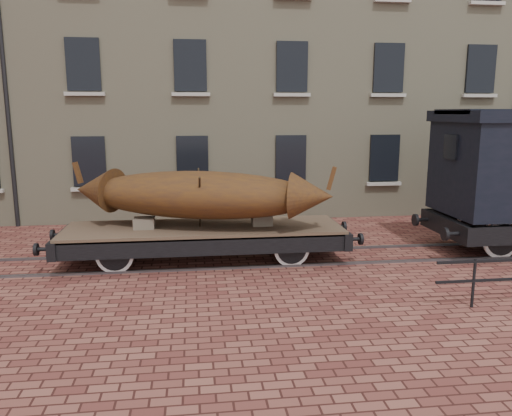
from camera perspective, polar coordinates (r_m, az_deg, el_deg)
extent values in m
plane|color=#5D2A25|center=(13.44, 3.77, -5.77)|extent=(90.00, 90.00, 0.00)
cube|color=tan|center=(23.50, 6.69, 18.51)|extent=(40.00, 10.00, 14.00)
cube|color=black|center=(18.02, -18.51, 5.08)|extent=(1.10, 0.12, 1.70)
cube|color=#B1ACA2|center=(18.07, -18.37, 2.06)|extent=(1.30, 0.18, 0.12)
cube|color=black|center=(17.67, -7.27, 5.45)|extent=(1.10, 0.12, 1.70)
cube|color=#B1ACA2|center=(17.72, -7.20, 2.37)|extent=(1.30, 0.18, 0.12)
cube|color=black|center=(18.01, 3.99, 5.61)|extent=(1.10, 0.12, 1.70)
cube|color=#B1ACA2|center=(18.06, 3.98, 2.59)|extent=(1.30, 0.18, 0.12)
cube|color=black|center=(19.00, 14.45, 5.57)|extent=(1.10, 0.12, 1.70)
cube|color=#B1ACA2|center=(19.05, 14.38, 2.71)|extent=(1.30, 0.18, 0.12)
cube|color=black|center=(20.55, 23.60, 5.38)|extent=(1.10, 0.12, 1.70)
cube|color=#B1ACA2|center=(20.60, 23.49, 2.73)|extent=(1.30, 0.18, 0.12)
cube|color=black|center=(18.01, -19.14, 15.25)|extent=(1.10, 0.12, 1.70)
cube|color=#B1ACA2|center=(17.89, -18.99, 12.24)|extent=(1.30, 0.18, 0.12)
cube|color=black|center=(17.66, -7.53, 15.84)|extent=(1.10, 0.12, 1.70)
cube|color=#B1ACA2|center=(17.55, -7.45, 12.76)|extent=(1.30, 0.18, 0.12)
cube|color=black|center=(18.00, 4.13, 15.80)|extent=(1.10, 0.12, 1.70)
cube|color=#B1ACA2|center=(17.89, 4.12, 12.79)|extent=(1.30, 0.18, 0.12)
cube|color=black|center=(19.00, 14.92, 15.22)|extent=(1.10, 0.12, 1.70)
cube|color=#B1ACA2|center=(18.89, 14.84, 12.36)|extent=(1.30, 0.18, 0.12)
cube|color=black|center=(20.54, 24.30, 14.29)|extent=(1.10, 0.12, 1.70)
cube|color=#B1ACA2|center=(20.44, 24.17, 11.64)|extent=(1.30, 0.18, 0.12)
cube|color=#B1ACA2|center=(19.26, 15.34, 21.91)|extent=(1.30, 0.18, 0.12)
cube|color=#B1ACA2|center=(20.78, 24.90, 20.47)|extent=(1.30, 0.18, 0.12)
cube|color=#59595E|center=(12.75, 4.39, -6.55)|extent=(30.00, 0.08, 0.06)
cube|color=#59595E|center=(14.11, 3.21, -4.82)|extent=(30.00, 0.08, 0.06)
cylinder|color=black|center=(10.92, 23.61, -7.89)|extent=(0.06, 0.06, 1.00)
cube|color=#4E4032|center=(12.98, -5.96, -2.35)|extent=(7.08, 2.08, 0.11)
cube|color=black|center=(12.10, -5.83, -4.43)|extent=(7.08, 0.15, 0.42)
cube|color=black|center=(13.97, -6.04, -2.36)|extent=(7.08, 0.15, 0.42)
cube|color=black|center=(13.44, -21.25, -3.58)|extent=(0.21, 2.17, 0.42)
cylinder|color=black|center=(12.85, -23.14, -4.36)|extent=(0.33, 0.09, 0.09)
cylinder|color=black|center=(12.89, -23.83, -4.36)|extent=(0.08, 0.30, 0.30)
cylinder|color=black|center=(14.17, -21.61, -2.88)|extent=(0.33, 0.09, 0.09)
cylinder|color=black|center=(14.21, -22.23, -2.89)|extent=(0.08, 0.30, 0.30)
cube|color=black|center=(13.57, 9.20, -2.83)|extent=(0.21, 2.17, 0.42)
cylinder|color=black|center=(12.99, 11.20, -3.52)|extent=(0.33, 0.09, 0.09)
cylinder|color=black|center=(13.04, 11.87, -3.49)|extent=(0.08, 0.30, 0.30)
cylinder|color=black|center=(14.30, 9.42, -2.13)|extent=(0.33, 0.09, 0.09)
cylinder|color=black|center=(14.35, 10.04, -2.11)|extent=(0.08, 0.30, 0.30)
cylinder|color=black|center=(13.22, -15.40, -4.38)|extent=(0.09, 1.79, 0.09)
cylinder|color=white|center=(12.54, -15.86, -5.24)|extent=(0.91, 0.07, 0.91)
cylinder|color=black|center=(12.54, -15.86, -5.24)|extent=(0.74, 0.09, 0.74)
cube|color=black|center=(12.37, -15.99, -4.37)|extent=(0.85, 0.08, 0.09)
cylinder|color=white|center=(13.91, -15.00, -3.61)|extent=(0.91, 0.07, 0.91)
cylinder|color=black|center=(13.91, -15.00, -3.61)|extent=(0.74, 0.09, 0.74)
cube|color=black|center=(13.97, -14.98, -2.59)|extent=(0.85, 0.08, 0.09)
cylinder|color=black|center=(13.30, 3.49, -3.91)|extent=(0.09, 1.79, 0.09)
cylinder|color=white|center=(12.62, 4.10, -4.73)|extent=(0.91, 0.07, 0.91)
cylinder|color=black|center=(12.62, 4.10, -4.73)|extent=(0.74, 0.09, 0.74)
cube|color=black|center=(12.45, 4.21, -3.87)|extent=(0.85, 0.08, 0.09)
cylinder|color=white|center=(13.99, 2.94, -3.17)|extent=(0.91, 0.07, 0.91)
cylinder|color=black|center=(13.99, 2.94, -3.17)|extent=(0.74, 0.09, 0.74)
cube|color=black|center=(14.04, 2.87, -2.16)|extent=(0.85, 0.08, 0.09)
cube|color=black|center=(13.07, -5.93, -3.92)|extent=(3.78, 0.06, 0.06)
cube|color=#74675D|center=(13.00, -12.66, -1.69)|extent=(0.52, 0.47, 0.26)
cube|color=#74675D|center=(13.05, 0.67, -1.36)|extent=(0.52, 0.47, 0.26)
ellipsoid|color=#573312|center=(12.80, -6.48, 1.51)|extent=(6.31, 3.56, 1.21)
cone|color=#573312|center=(13.87, -17.90, 1.99)|extent=(1.33, 1.40, 1.14)
cube|color=#573312|center=(14.04, -19.70, 3.82)|extent=(0.27, 0.19, 0.58)
cone|color=#573312|center=(12.30, 6.40, 1.38)|extent=(1.33, 1.40, 1.14)
cube|color=#573312|center=(12.22, 8.63, 3.37)|extent=(0.27, 0.19, 0.58)
cylinder|color=black|center=(12.34, -6.44, 0.55)|extent=(0.05, 1.03, 1.43)
cylinder|color=black|center=(13.31, -6.50, 1.30)|extent=(0.05, 1.03, 1.43)
cube|color=black|center=(14.72, 20.90, -1.94)|extent=(0.24, 2.61, 0.49)
cylinder|color=black|center=(13.74, 20.78, -2.81)|extent=(0.09, 0.35, 0.35)
cylinder|color=black|center=(15.26, 17.75, -1.31)|extent=(0.09, 0.35, 0.35)
cylinder|color=black|center=(15.36, 24.78, -2.63)|extent=(0.11, 2.07, 0.11)
cylinder|color=white|center=(14.78, 26.25, -3.26)|extent=(1.04, 0.08, 1.04)
cylinder|color=black|center=(14.78, 26.25, -3.26)|extent=(0.86, 0.11, 0.86)
cylinder|color=white|center=(15.96, 23.43, -2.05)|extent=(1.04, 0.08, 1.04)
cylinder|color=black|center=(15.96, 23.43, -2.05)|extent=(0.86, 0.11, 0.86)
cube|color=black|center=(14.41, 21.41, 6.52)|extent=(0.09, 0.65, 0.65)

